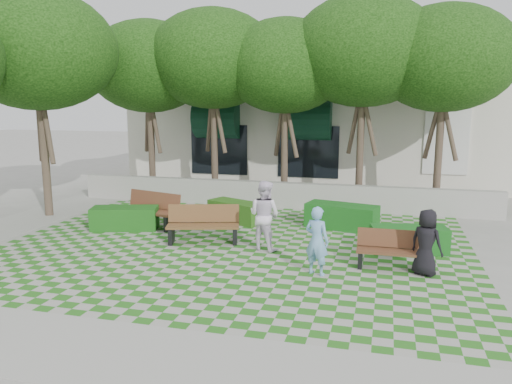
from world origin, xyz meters
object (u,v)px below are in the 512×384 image
(bench_mid, at_px, (203,225))
(person_blue, at_px, (317,241))
(hedge_west, at_px, (125,218))
(person_dark, at_px, (426,242))
(hedge_midright, at_px, (342,216))
(hedge_midleft, at_px, (236,212))
(person_white, at_px, (264,215))
(hedge_east, at_px, (409,239))
(bench_west, at_px, (150,210))
(bench_east, at_px, (394,251))

(bench_mid, relative_size, person_blue, 1.32)
(hedge_west, bearing_deg, person_blue, -22.15)
(person_dark, bearing_deg, hedge_midright, -27.83)
(hedge_midleft, height_order, person_white, person_white)
(hedge_midright, relative_size, person_blue, 1.36)
(bench_mid, bearing_deg, hedge_east, -10.03)
(hedge_midright, relative_size, person_white, 1.17)
(hedge_midleft, relative_size, person_blue, 1.20)
(bench_mid, distance_m, person_blue, 3.71)
(bench_west, bearing_deg, hedge_west, -121.15)
(bench_mid, distance_m, hedge_midright, 4.22)
(hedge_east, distance_m, person_blue, 3.04)
(person_dark, distance_m, person_white, 3.96)
(bench_east, xyz_separation_m, hedge_west, (-7.64, 1.61, -0.08))
(hedge_east, xyz_separation_m, hedge_midright, (-1.84, 1.93, 0.04))
(hedge_east, distance_m, hedge_midright, 2.67)
(hedge_east, bearing_deg, person_blue, -131.74)
(bench_west, distance_m, person_dark, 8.10)
(person_white, bearing_deg, bench_east, -171.81)
(bench_west, relative_size, person_white, 1.16)
(hedge_east, bearing_deg, person_dark, -80.32)
(hedge_east, bearing_deg, bench_east, -104.96)
(hedge_midleft, height_order, person_blue, person_blue)
(hedge_midleft, bearing_deg, person_white, -59.63)
(person_blue, bearing_deg, person_white, -24.69)
(person_dark, bearing_deg, hedge_midleft, -2.29)
(hedge_east, xyz_separation_m, person_white, (-3.56, -0.71, 0.57))
(person_blue, bearing_deg, hedge_west, -2.14)
(hedge_midright, xyz_separation_m, hedge_midleft, (-3.28, 0.03, -0.04))
(bench_east, height_order, hedge_east, bench_east)
(bench_west, bearing_deg, bench_east, -0.34)
(hedge_west, bearing_deg, person_dark, -12.69)
(person_white, bearing_deg, hedge_midright, -102.46)
(bench_mid, height_order, person_dark, person_dark)
(hedge_midleft, height_order, hedge_west, hedge_west)
(hedge_midright, height_order, person_blue, person_blue)
(bench_east, xyz_separation_m, hedge_east, (0.38, 1.41, -0.09))
(person_dark, bearing_deg, bench_west, 14.37)
(bench_mid, distance_m, bench_west, 2.50)
(bench_mid, height_order, hedge_midright, bench_mid)
(bench_west, distance_m, person_blue, 6.21)
(hedge_east, height_order, hedge_midright, hedge_midright)
(bench_west, xyz_separation_m, hedge_east, (7.45, -0.72, -0.17))
(hedge_east, relative_size, person_blue, 1.21)
(hedge_midleft, bearing_deg, person_dark, -33.85)
(bench_mid, bearing_deg, hedge_west, 149.53)
(person_blue, xyz_separation_m, person_dark, (2.29, 0.58, -0.03))
(hedge_midleft, distance_m, person_dark, 6.52)
(hedge_east, bearing_deg, person_white, -168.67)
(hedge_midright, distance_m, person_dark, 4.20)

